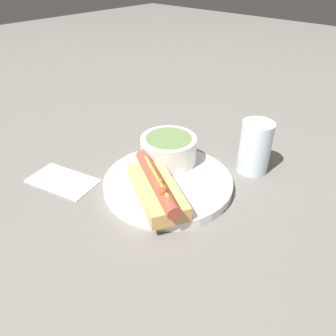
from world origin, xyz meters
name	(u,v)px	position (x,y,z in m)	size (l,w,h in m)	color
ground_plane	(168,187)	(0.00, 0.00, 0.00)	(4.00, 4.00, 0.00)	slate
dinner_plate	(168,183)	(0.00, 0.00, 0.01)	(0.26, 0.26, 0.02)	white
hot_dog	(156,187)	(0.02, -0.06, 0.04)	(0.19, 0.15, 0.06)	#DBAD60
soup_bowl	(169,148)	(-0.05, 0.05, 0.05)	(0.12, 0.12, 0.06)	silver
spoon	(145,157)	(-0.09, 0.02, 0.02)	(0.12, 0.10, 0.01)	#B7B7BC
drinking_glass	(255,147)	(0.09, 0.17, 0.06)	(0.07, 0.07, 0.11)	silver
napkin	(63,180)	(-0.18, -0.14, 0.00)	(0.16, 0.11, 0.01)	white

